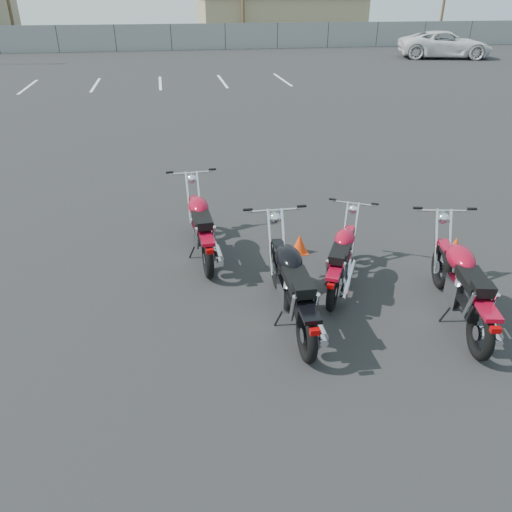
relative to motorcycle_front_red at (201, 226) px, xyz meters
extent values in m
plane|color=black|center=(0.45, -2.04, -0.51)|extent=(120.00, 120.00, 0.00)
torus|color=black|center=(-0.05, 0.78, -0.19)|extent=(0.15, 0.65, 0.64)
cylinder|color=silver|center=(-0.05, 0.78, -0.19)|extent=(0.12, 0.18, 0.17)
torus|color=black|center=(0.03, -0.77, -0.19)|extent=(0.15, 0.65, 0.64)
cylinder|color=silver|center=(0.03, -0.77, -0.19)|extent=(0.12, 0.18, 0.17)
cube|color=black|center=(-0.01, 0.01, -0.14)|extent=(0.16, 1.13, 0.06)
cube|color=silver|center=(-0.01, -0.05, -0.08)|extent=(0.32, 0.42, 0.32)
cylinder|color=silver|center=(-0.01, -0.05, 0.12)|extent=(0.23, 0.28, 0.28)
ellipsoid|color=maroon|center=(-0.02, 0.20, 0.27)|extent=(0.36, 0.64, 0.27)
cube|color=black|center=(0.00, -0.31, 0.24)|extent=(0.31, 0.60, 0.11)
cube|color=black|center=(0.02, -0.58, 0.29)|extent=(0.24, 0.20, 0.13)
cube|color=maroon|center=(0.03, -0.79, 0.15)|extent=(0.21, 0.46, 0.05)
cube|color=maroon|center=(-0.05, 0.78, 0.15)|extent=(0.16, 0.37, 0.04)
cylinder|color=silver|center=(0.15, -0.60, 0.08)|extent=(0.06, 0.20, 0.42)
cylinder|color=silver|center=(-0.11, -0.61, 0.08)|extent=(0.06, 0.20, 0.42)
cylinder|color=silver|center=(0.18, -0.31, -0.21)|extent=(0.15, 1.19, 0.14)
cylinder|color=silver|center=(0.19, -0.65, -0.19)|extent=(0.15, 0.39, 0.14)
cylinder|color=silver|center=(0.04, 0.92, 0.16)|extent=(0.07, 0.43, 0.85)
cylinder|color=silver|center=(-0.15, 0.91, 0.16)|extent=(0.07, 0.43, 0.85)
sphere|color=silver|center=(-0.06, 1.08, 0.44)|extent=(0.18, 0.18, 0.17)
cylinder|color=silver|center=(-0.06, 1.11, 0.54)|extent=(0.75, 0.07, 0.03)
cylinder|color=black|center=(0.31, 1.10, 0.59)|extent=(0.13, 0.04, 0.04)
cylinder|color=black|center=(-0.44, 1.07, 0.59)|extent=(0.13, 0.04, 0.04)
cylinder|color=black|center=(-0.16, -0.11, -0.35)|extent=(0.17, 0.03, 0.32)
cube|color=#990505|center=(0.04, -1.07, 0.08)|extent=(0.11, 0.07, 0.06)
torus|color=black|center=(1.00, -1.27, -0.17)|extent=(0.13, 0.67, 0.67)
cylinder|color=silver|center=(1.00, -1.27, -0.17)|extent=(0.11, 0.18, 0.18)
torus|color=black|center=(0.98, -2.90, -0.17)|extent=(0.13, 0.67, 0.67)
cylinder|color=silver|center=(0.98, -2.90, -0.17)|extent=(0.11, 0.18, 0.18)
cube|color=black|center=(0.99, -2.08, -0.13)|extent=(0.13, 1.18, 0.07)
cube|color=silver|center=(0.99, -2.14, -0.06)|extent=(0.32, 0.43, 0.34)
cylinder|color=silver|center=(0.99, -2.14, 0.14)|extent=(0.23, 0.28, 0.30)
ellipsoid|color=black|center=(1.00, -1.88, 0.30)|extent=(0.35, 0.66, 0.29)
cube|color=black|center=(0.99, -2.42, 0.28)|extent=(0.30, 0.62, 0.11)
cube|color=black|center=(0.99, -2.70, 0.32)|extent=(0.25, 0.21, 0.13)
cube|color=black|center=(0.98, -2.92, 0.18)|extent=(0.21, 0.47, 0.06)
cube|color=black|center=(1.00, -1.27, 0.18)|extent=(0.15, 0.38, 0.04)
cylinder|color=silver|center=(1.12, -2.73, 0.11)|extent=(0.06, 0.21, 0.44)
cylinder|color=silver|center=(0.85, -2.73, 0.11)|extent=(0.06, 0.21, 0.44)
cylinder|color=silver|center=(1.17, -2.42, -0.19)|extent=(0.12, 1.24, 0.14)
cylinder|color=silver|center=(1.17, -2.78, -0.17)|extent=(0.14, 0.40, 0.15)
cylinder|color=silver|center=(1.11, -1.14, 0.19)|extent=(0.05, 0.45, 0.89)
cylinder|color=silver|center=(0.91, -1.14, 0.19)|extent=(0.05, 0.45, 0.89)
sphere|color=silver|center=(1.01, -0.96, 0.48)|extent=(0.18, 0.18, 0.18)
cylinder|color=silver|center=(1.01, -0.93, 0.59)|extent=(0.79, 0.04, 0.03)
cylinder|color=black|center=(1.40, -0.96, 0.64)|extent=(0.14, 0.04, 0.04)
cylinder|color=black|center=(0.62, -0.95, 0.64)|extent=(0.14, 0.04, 0.04)
cylinder|color=black|center=(0.84, -2.20, -0.34)|extent=(0.18, 0.03, 0.34)
cube|color=#990505|center=(0.98, -3.21, 0.11)|extent=(0.11, 0.07, 0.07)
torus|color=black|center=(2.25, -0.73, -0.22)|extent=(0.35, 0.55, 0.57)
cylinder|color=silver|center=(2.25, -0.73, -0.22)|extent=(0.15, 0.18, 0.15)
torus|color=black|center=(1.62, -1.95, -0.22)|extent=(0.35, 0.55, 0.57)
cylinder|color=silver|center=(1.62, -1.95, -0.22)|extent=(0.15, 0.18, 0.15)
cube|color=black|center=(1.93, -1.34, -0.19)|extent=(0.54, 0.92, 0.06)
cube|color=silver|center=(1.91, -1.38, -0.13)|extent=(0.40, 0.44, 0.28)
cylinder|color=silver|center=(1.91, -1.38, 0.04)|extent=(0.28, 0.30, 0.25)
ellipsoid|color=maroon|center=(2.01, -1.19, 0.17)|extent=(0.51, 0.62, 0.24)
cube|color=black|center=(1.80, -1.59, 0.16)|extent=(0.46, 0.58, 0.09)
cube|color=black|center=(1.69, -1.80, 0.19)|extent=(0.26, 0.25, 0.11)
cube|color=maroon|center=(1.61, -1.96, 0.08)|extent=(0.33, 0.43, 0.05)
cube|color=maroon|center=(2.25, -0.73, 0.08)|extent=(0.26, 0.34, 0.04)
cylinder|color=silver|center=(1.78, -1.87, 0.01)|extent=(0.12, 0.18, 0.37)
cylinder|color=silver|center=(1.58, -1.77, 0.01)|extent=(0.12, 0.18, 0.37)
cylinder|color=silver|center=(1.94, -1.66, -0.24)|extent=(0.56, 0.96, 0.12)
cylinder|color=silver|center=(1.80, -1.93, -0.22)|extent=(0.26, 0.35, 0.13)
cylinder|color=silver|center=(2.38, -0.67, 0.08)|extent=(0.21, 0.35, 0.75)
cylinder|color=silver|center=(2.23, -0.59, 0.08)|extent=(0.21, 0.35, 0.75)
sphere|color=silver|center=(2.37, -0.50, 0.33)|extent=(0.20, 0.20, 0.15)
cylinder|color=silver|center=(2.38, -0.48, 0.42)|extent=(0.60, 0.33, 0.03)
cylinder|color=black|center=(2.67, -0.65, 0.46)|extent=(0.12, 0.08, 0.03)
cylinder|color=black|center=(2.08, -0.34, 0.46)|extent=(0.12, 0.08, 0.03)
cylinder|color=black|center=(1.77, -1.36, -0.36)|extent=(0.14, 0.09, 0.28)
cube|color=#990505|center=(1.49, -2.18, 0.01)|extent=(0.11, 0.09, 0.06)
torus|color=black|center=(3.36, -1.65, -0.18)|extent=(0.26, 0.67, 0.66)
cylinder|color=silver|center=(3.36, -1.65, -0.18)|extent=(0.15, 0.20, 0.18)
torus|color=black|center=(3.01, -3.21, -0.18)|extent=(0.26, 0.67, 0.66)
cylinder|color=silver|center=(3.01, -3.21, -0.18)|extent=(0.15, 0.20, 0.18)
cube|color=black|center=(3.18, -2.43, -0.13)|extent=(0.36, 1.15, 0.07)
cube|color=silver|center=(3.17, -2.49, -0.07)|extent=(0.39, 0.48, 0.33)
cylinder|color=silver|center=(3.17, -2.49, 0.13)|extent=(0.27, 0.32, 0.29)
ellipsoid|color=maroon|center=(3.23, -2.24, 0.29)|extent=(0.47, 0.70, 0.28)
cube|color=black|center=(3.11, -2.76, 0.26)|extent=(0.41, 0.65, 0.11)
cube|color=black|center=(3.05, -3.02, 0.31)|extent=(0.28, 0.25, 0.13)
cube|color=maroon|center=(3.01, -3.23, 0.17)|extent=(0.29, 0.49, 0.06)
cube|color=maroon|center=(3.36, -1.65, 0.17)|extent=(0.22, 0.40, 0.04)
cylinder|color=silver|center=(3.18, -3.08, 0.10)|extent=(0.10, 0.21, 0.43)
cylinder|color=silver|center=(2.92, -3.02, 0.10)|extent=(0.10, 0.21, 0.43)
cylinder|color=silver|center=(3.28, -2.79, -0.20)|extent=(0.36, 1.21, 0.14)
cylinder|color=silver|center=(3.21, -3.14, -0.18)|extent=(0.21, 0.41, 0.15)
cylinder|color=silver|center=(3.48, -1.55, 0.18)|extent=(0.14, 0.44, 0.87)
cylinder|color=silver|center=(3.29, -1.50, 0.18)|extent=(0.14, 0.44, 0.87)
sphere|color=silver|center=(3.42, -1.35, 0.46)|extent=(0.21, 0.21, 0.18)
cylinder|color=silver|center=(3.43, -1.33, 0.57)|extent=(0.76, 0.20, 0.03)
cylinder|color=black|center=(3.80, -1.44, 0.62)|extent=(0.14, 0.07, 0.04)
cylinder|color=black|center=(3.05, -1.27, 0.62)|extent=(0.14, 0.07, 0.04)
cylinder|color=black|center=(3.01, -2.51, -0.34)|extent=(0.17, 0.06, 0.33)
cube|color=#990505|center=(2.94, -3.51, 0.10)|extent=(0.12, 0.09, 0.07)
cone|color=#F13D0C|center=(1.60, -0.23, -0.34)|extent=(0.25, 0.25, 0.32)
cube|color=#F13D0C|center=(1.60, -0.23, -0.50)|extent=(0.27, 0.27, 0.01)
cone|color=#F13D0C|center=(4.08, -0.82, -0.33)|extent=(0.27, 0.27, 0.33)
cube|color=#F13D0C|center=(4.08, -0.82, -0.50)|extent=(0.29, 0.29, 0.01)
cube|color=slate|center=(0.45, 32.96, 0.39)|extent=(80.00, 0.04, 1.80)
cylinder|color=black|center=(-7.55, 32.96, 0.39)|extent=(0.06, 0.06, 1.80)
cylinder|color=black|center=(-3.55, 32.96, 0.39)|extent=(0.06, 0.06, 1.80)
cylinder|color=black|center=(0.45, 32.96, 0.39)|extent=(0.06, 0.06, 1.80)
cylinder|color=black|center=(4.45, 32.96, 0.39)|extent=(0.06, 0.06, 1.80)
cylinder|color=black|center=(8.45, 32.96, 0.39)|extent=(0.06, 0.06, 1.80)
cylinder|color=black|center=(12.45, 32.96, 0.39)|extent=(0.06, 0.06, 1.80)
cylinder|color=black|center=(16.45, 32.96, 0.39)|extent=(0.06, 0.06, 1.80)
cylinder|color=black|center=(20.45, 32.96, 0.39)|extent=(0.06, 0.06, 1.80)
cylinder|color=black|center=(24.45, 32.96, 0.39)|extent=(0.06, 0.06, 1.80)
cube|color=#988862|center=(10.45, 41.96, 1.19)|extent=(14.00, 9.00, 3.40)
cube|color=silver|center=(-6.55, 17.96, -0.50)|extent=(0.12, 4.00, 0.01)
cube|color=silver|center=(-3.55, 17.96, -0.50)|extent=(0.12, 4.00, 0.01)
cube|color=silver|center=(-0.55, 17.96, -0.50)|extent=(0.12, 4.00, 0.01)
cube|color=silver|center=(2.45, 17.96, -0.50)|extent=(0.12, 4.00, 0.01)
cube|color=silver|center=(5.45, 17.96, -0.50)|extent=(0.12, 4.00, 0.01)
imported|color=silver|center=(17.87, 24.96, 0.79)|extent=(4.36, 7.28, 2.59)
camera|label=1|loc=(-0.42, -7.42, 3.38)|focal=35.00mm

